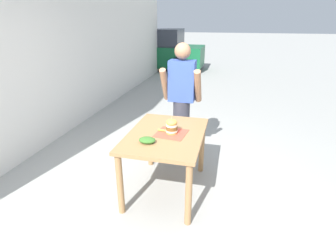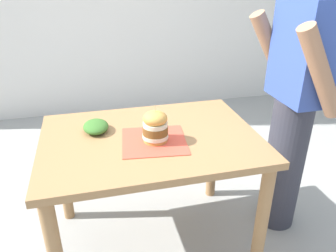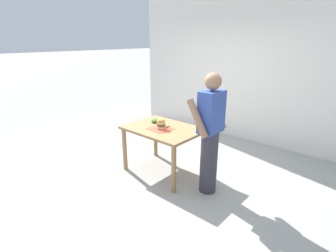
# 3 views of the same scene
# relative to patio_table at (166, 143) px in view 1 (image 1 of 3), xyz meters

# --- Properties ---
(ground_plane) EXTENTS (80.00, 80.00, 0.00)m
(ground_plane) POSITION_rel_patio_table_xyz_m (0.00, 0.00, -0.64)
(ground_plane) COLOR #9E9E99
(patio_table) EXTENTS (0.85, 1.18, 0.76)m
(patio_table) POSITION_rel_patio_table_xyz_m (0.00, 0.00, 0.00)
(patio_table) COLOR #9E7247
(patio_table) RESTS_ON ground
(serving_paper) EXTENTS (0.37, 0.37, 0.00)m
(serving_paper) POSITION_rel_patio_table_xyz_m (0.06, 0.01, 0.12)
(serving_paper) COLOR #D64C38
(serving_paper) RESTS_ON patio_table
(sandwich) EXTENTS (0.14, 0.14, 0.20)m
(sandwich) POSITION_rel_patio_table_xyz_m (0.06, 0.02, 0.21)
(sandwich) COLOR gold
(sandwich) RESTS_ON serving_paper
(pickle_spear) EXTENTS (0.09, 0.03, 0.02)m
(pickle_spear) POSITION_rel_patio_table_xyz_m (-0.05, 0.04, 0.14)
(pickle_spear) COLOR #8EA83D
(pickle_spear) RESTS_ON serving_paper
(side_salad) EXTENTS (0.18, 0.14, 0.06)m
(side_salad) POSITION_rel_patio_table_xyz_m (-0.13, -0.28, 0.15)
(side_salad) COLOR #386B28
(side_salad) RESTS_ON patio_table
(diner_across_table) EXTENTS (0.55, 0.35, 1.69)m
(diner_across_table) POSITION_rel_patio_table_xyz_m (0.01, 0.86, 0.24)
(diner_across_table) COLOR #33333D
(diner_across_table) RESTS_ON ground
(parked_car_near_curb) EXTENTS (4.27, 1.97, 1.60)m
(parked_car_near_curb) POSITION_rel_patio_table_xyz_m (-8.38, 8.99, 0.08)
(parked_car_near_curb) COLOR navy
(parked_car_near_curb) RESTS_ON ground
(parked_car_mid_block) EXTENTS (4.22, 1.87, 1.60)m
(parked_car_mid_block) POSITION_rel_patio_table_xyz_m (-2.62, 8.20, 0.08)
(parked_car_mid_block) COLOR #145933
(parked_car_mid_block) RESTS_ON ground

